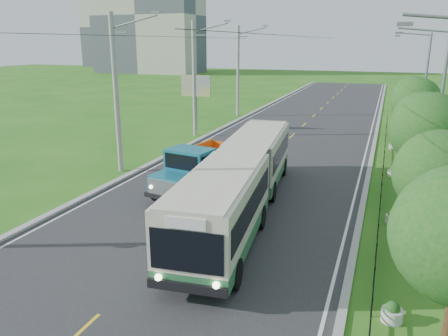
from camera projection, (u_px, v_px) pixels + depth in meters
The scene contains 27 objects.
ground at pixel (171, 248), 18.09m from camera, with size 240.00×240.00×0.00m, color #216317.
road at pixel (282, 145), 36.08m from camera, with size 14.00×120.00×0.02m, color #28282B.
curb_left at pixel (202, 138), 38.49m from camera, with size 0.40×120.00×0.15m, color #9E9E99.
curb_right at pixel (373, 152), 33.67m from camera, with size 0.30×120.00×0.10m, color #9E9E99.
edge_line_left at pixel (208, 139), 38.32m from camera, with size 0.12×120.00×0.00m, color silver.
edge_line_right at pixel (366, 152), 33.84m from camera, with size 0.12×120.00×0.00m, color silver.
centre_dash at pixel (171, 248), 18.09m from camera, with size 0.12×2.20×0.00m, color yellow.
railing_right at pixel (383, 171), 27.91m from camera, with size 0.04×40.00×0.60m, color black.
pole_near at pixel (117, 94), 27.55m from camera, with size 3.51×0.32×10.00m.
pole_mid at pixel (195, 79), 38.35m from camera, with size 3.51×0.32×10.00m.
pole_far at pixel (238, 71), 49.15m from camera, with size 3.51×0.32×10.00m.
tree_second at pixel (439, 178), 15.72m from camera, with size 3.18×3.26×5.30m.
tree_third at pixel (429, 134), 20.99m from camera, with size 3.60×3.62×6.00m.
tree_fourth at pixel (421, 122), 26.50m from camera, with size 3.24×3.31×5.40m.
tree_fifth at pixel (417, 104), 31.83m from camera, with size 3.48×3.52×5.80m.
tree_back at pixel (413, 98), 37.28m from camera, with size 3.30×3.36×5.50m.
streetlight_mid at pixel (438, 101), 25.74m from camera, with size 3.02×0.20×9.07m.
streetlight_far at pixel (424, 81), 38.34m from camera, with size 3.02×0.20×9.07m.
planter_front at pixel (392, 313), 13.32m from camera, with size 0.64×0.64×0.67m.
planter_near at pixel (393, 218), 20.52m from camera, with size 0.64×0.64×0.67m.
planter_mid at pixel (393, 172), 27.72m from camera, with size 0.64×0.64×0.67m.
planter_far at pixel (393, 145), 34.91m from camera, with size 0.64×0.64×0.67m.
billboard_left at pixel (196, 89), 41.81m from camera, with size 3.00×0.20×5.20m.
apartment_near at pixel (148, 16), 117.89m from camera, with size 28.00×14.00×30.00m, color #B7B2A3.
apartment_far at pixel (122, 27), 149.35m from camera, with size 24.00×14.00×26.00m, color #B7B2A3.
bus at pixel (242, 177), 21.24m from camera, with size 4.46×16.81×3.21m.
dump_truck at pixel (199, 166), 24.39m from camera, with size 3.47×6.82×2.74m.
Camera 1 is at (7.83, -14.63, 8.24)m, focal length 35.00 mm.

